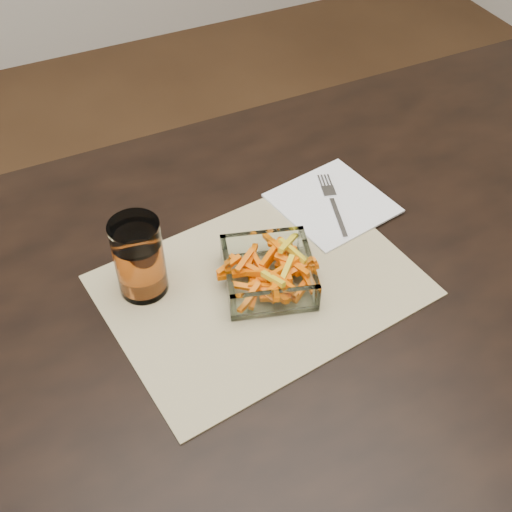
# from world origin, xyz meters

# --- Properties ---
(dining_table) EXTENTS (1.60, 0.90, 0.75)m
(dining_table) POSITION_xyz_m (0.00, 0.00, 0.66)
(dining_table) COLOR black
(dining_table) RESTS_ON ground
(placemat) EXTENTS (0.49, 0.38, 0.00)m
(placemat) POSITION_xyz_m (-0.14, 0.01, 0.75)
(placemat) COLOR tan
(placemat) RESTS_ON dining_table
(glass_bowl) EXTENTS (0.16, 0.16, 0.05)m
(glass_bowl) POSITION_xyz_m (-0.13, 0.01, 0.77)
(glass_bowl) COLOR white
(glass_bowl) RESTS_ON placemat
(tumbler) EXTENTS (0.07, 0.07, 0.13)m
(tumbler) POSITION_xyz_m (-0.30, 0.08, 0.81)
(tumbler) COLOR white
(tumbler) RESTS_ON placemat
(napkin) EXTENTS (0.20, 0.20, 0.00)m
(napkin) POSITION_xyz_m (0.05, 0.12, 0.76)
(napkin) COLOR white
(napkin) RESTS_ON placemat
(fork) EXTENTS (0.06, 0.16, 0.00)m
(fork) POSITION_xyz_m (0.05, 0.12, 0.76)
(fork) COLOR silver
(fork) RESTS_ON napkin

